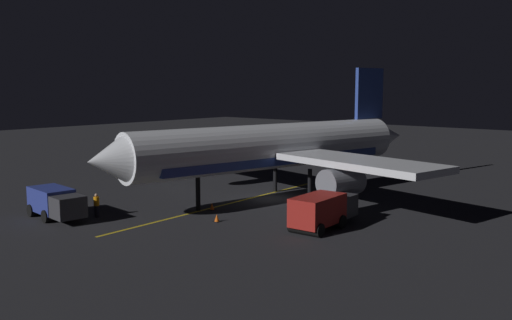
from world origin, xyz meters
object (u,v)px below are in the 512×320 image
(catering_truck, at_px, (323,211))
(ground_crew_worker, at_px, (97,205))
(baggage_truck, at_px, (55,203))
(traffic_cone_near_right, at_px, (217,218))
(airliner, at_px, (277,148))
(traffic_cone_near_left, at_px, (212,207))

(catering_truck, height_order, ground_crew_worker, catering_truck)
(baggage_truck, bearing_deg, traffic_cone_near_right, -144.07)
(catering_truck, xyz_separation_m, traffic_cone_near_right, (6.65, 3.25, -0.95))
(catering_truck, relative_size, traffic_cone_near_right, 10.90)
(airliner, xyz_separation_m, ground_crew_worker, (5.65, 13.89, -3.36))
(ground_crew_worker, bearing_deg, baggage_truck, 51.27)
(traffic_cone_near_left, bearing_deg, airliner, -97.85)
(catering_truck, bearing_deg, traffic_cone_near_right, 26.05)
(airliner, bearing_deg, ground_crew_worker, 67.87)
(ground_crew_worker, xyz_separation_m, traffic_cone_near_right, (-7.63, -4.60, -0.64))
(baggage_truck, xyz_separation_m, traffic_cone_near_left, (-6.48, -9.29, -0.89))
(airliner, relative_size, baggage_truck, 5.86)
(baggage_truck, height_order, traffic_cone_near_right, baggage_truck)
(baggage_truck, relative_size, catering_truck, 0.94)
(airliner, bearing_deg, baggage_truck, 65.26)
(catering_truck, height_order, traffic_cone_near_right, catering_truck)
(ground_crew_worker, bearing_deg, catering_truck, -151.18)
(baggage_truck, relative_size, traffic_cone_near_right, 10.23)
(ground_crew_worker, distance_m, traffic_cone_near_left, 8.53)
(baggage_truck, relative_size, traffic_cone_near_left, 10.23)
(catering_truck, relative_size, ground_crew_worker, 3.45)
(catering_truck, height_order, traffic_cone_near_left, catering_truck)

